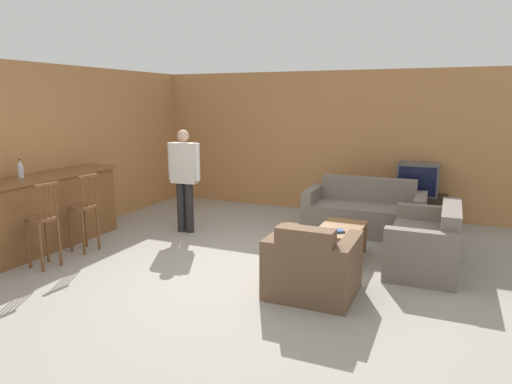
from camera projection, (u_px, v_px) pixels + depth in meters
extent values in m
plane|color=gray|center=(241.00, 274.00, 5.53)|extent=(24.00, 24.00, 0.00)
cube|color=#B27A47|center=(323.00, 142.00, 8.55)|extent=(9.40, 0.08, 2.60)
cube|color=#B27A47|center=(99.00, 147.00, 7.73)|extent=(0.08, 8.64, 2.60)
cube|color=brown|center=(32.00, 218.00, 6.20)|extent=(0.47, 2.77, 1.00)
cube|color=brown|center=(29.00, 180.00, 6.10)|extent=(0.55, 2.83, 0.05)
cylinder|color=brown|center=(42.00, 218.00, 5.65)|extent=(0.41, 0.41, 0.04)
cylinder|color=brown|center=(47.00, 239.00, 5.89)|extent=(0.04, 0.04, 0.62)
cylinder|color=brown|center=(28.00, 244.00, 5.68)|extent=(0.04, 0.04, 0.62)
cylinder|color=brown|center=(59.00, 242.00, 5.76)|extent=(0.04, 0.04, 0.62)
cylinder|color=brown|center=(41.00, 248.00, 5.55)|extent=(0.04, 0.04, 0.62)
cylinder|color=brown|center=(56.00, 201.00, 5.63)|extent=(0.02, 0.02, 0.39)
cylinder|color=brown|center=(51.00, 202.00, 5.56)|extent=(0.02, 0.02, 0.39)
cylinder|color=brown|center=(45.00, 203.00, 5.50)|extent=(0.02, 0.02, 0.39)
cylinder|color=brown|center=(40.00, 204.00, 5.44)|extent=(0.02, 0.02, 0.39)
cube|color=brown|center=(46.00, 185.00, 5.49)|extent=(0.08, 0.31, 0.04)
cylinder|color=brown|center=(83.00, 206.00, 6.27)|extent=(0.40, 0.40, 0.04)
cylinder|color=brown|center=(85.00, 226.00, 6.51)|extent=(0.04, 0.04, 0.62)
cylinder|color=brown|center=(70.00, 230.00, 6.29)|extent=(0.04, 0.04, 0.62)
cylinder|color=brown|center=(98.00, 228.00, 6.39)|extent=(0.04, 0.04, 0.62)
cylinder|color=brown|center=(83.00, 233.00, 6.17)|extent=(0.04, 0.04, 0.62)
cylinder|color=brown|center=(96.00, 191.00, 6.25)|extent=(0.02, 0.02, 0.39)
cylinder|color=brown|center=(91.00, 192.00, 6.19)|extent=(0.02, 0.02, 0.39)
cylinder|color=brown|center=(87.00, 193.00, 6.13)|extent=(0.02, 0.02, 0.39)
cylinder|color=brown|center=(83.00, 194.00, 6.06)|extent=(0.02, 0.02, 0.39)
cube|color=brown|center=(88.00, 176.00, 6.11)|extent=(0.07, 0.31, 0.04)
cube|color=#70665B|center=(364.00, 218.00, 7.25)|extent=(1.51, 0.88, 0.45)
cube|color=#70665B|center=(368.00, 189.00, 7.46)|extent=(1.51, 0.22, 0.38)
cube|color=#70665B|center=(313.00, 207.00, 7.55)|extent=(0.16, 0.88, 0.66)
cube|color=#70665B|center=(419.00, 217.00, 6.91)|extent=(0.16, 0.88, 0.66)
cube|color=brown|center=(313.00, 274.00, 4.94)|extent=(0.59, 0.83, 0.45)
cube|color=brown|center=(305.00, 246.00, 4.59)|extent=(0.59, 0.22, 0.37)
cube|color=brown|center=(348.00, 270.00, 4.78)|extent=(0.16, 0.83, 0.65)
cube|color=brown|center=(280.00, 260.00, 5.07)|extent=(0.16, 0.83, 0.65)
cube|color=#70665B|center=(423.00, 249.00, 5.75)|extent=(0.81, 1.17, 0.45)
cube|color=#70665B|center=(451.00, 221.00, 5.56)|extent=(0.22, 1.17, 0.35)
cube|color=#70665B|center=(427.00, 228.00, 6.33)|extent=(0.81, 0.16, 0.65)
cube|color=#70665B|center=(420.00, 258.00, 5.13)|extent=(0.81, 0.16, 0.65)
cube|color=brown|center=(341.00, 229.00, 5.96)|extent=(0.55, 0.96, 0.04)
cube|color=brown|center=(313.00, 252.00, 5.70)|extent=(0.06, 0.06, 0.40)
cube|color=brown|center=(351.00, 257.00, 5.52)|extent=(0.06, 0.06, 0.40)
cube|color=brown|center=(331.00, 234.00, 6.49)|extent=(0.06, 0.06, 0.40)
cube|color=brown|center=(364.00, 238.00, 6.31)|extent=(0.06, 0.06, 0.40)
cube|color=#2D2319|center=(416.00, 209.00, 7.74)|extent=(0.98, 0.54, 0.51)
cube|color=#4C4C4C|center=(418.00, 179.00, 7.63)|extent=(0.66, 0.47, 0.54)
cube|color=black|center=(417.00, 181.00, 7.42)|extent=(0.59, 0.01, 0.47)
cylinder|color=silver|center=(21.00, 172.00, 6.07)|extent=(0.08, 0.08, 0.17)
cone|color=silver|center=(20.00, 163.00, 6.05)|extent=(0.07, 0.07, 0.07)
cylinder|color=black|center=(19.00, 160.00, 6.04)|extent=(0.03, 0.03, 0.02)
cube|color=navy|center=(337.00, 231.00, 5.75)|extent=(0.21, 0.21, 0.03)
cylinder|color=black|center=(189.00, 208.00, 7.22)|extent=(0.13, 0.13, 0.80)
cylinder|color=black|center=(181.00, 207.00, 7.26)|extent=(0.13, 0.13, 0.80)
cube|color=beige|center=(184.00, 163.00, 7.10)|extent=(0.43, 0.20, 0.63)
cylinder|color=beige|center=(197.00, 162.00, 7.02)|extent=(0.08, 0.08, 0.58)
cylinder|color=beige|center=(171.00, 161.00, 7.17)|extent=(0.08, 0.08, 0.58)
sphere|color=tan|center=(183.00, 136.00, 7.02)|extent=(0.18, 0.18, 0.18)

